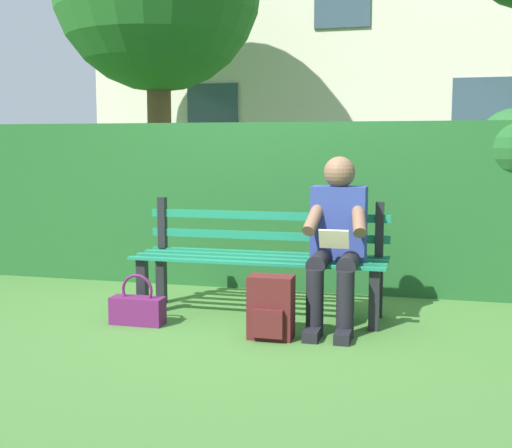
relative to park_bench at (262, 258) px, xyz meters
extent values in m
plane|color=#3D6B2D|center=(0.00, 0.07, -0.42)|extent=(60.00, 60.00, 0.00)
cube|color=black|center=(-0.84, 0.25, -0.21)|extent=(0.07, 0.07, 0.42)
cube|color=black|center=(0.84, 0.25, -0.21)|extent=(0.07, 0.07, 0.42)
cube|color=black|center=(-0.84, -0.12, -0.21)|extent=(0.07, 0.07, 0.42)
cube|color=black|center=(0.84, -0.12, -0.21)|extent=(0.07, 0.07, 0.42)
cube|color=#197251|center=(0.00, -0.17, 0.01)|extent=(1.85, 0.06, 0.02)
cube|color=#197251|center=(0.00, -0.01, 0.01)|extent=(1.85, 0.06, 0.02)
cube|color=#197251|center=(0.00, 0.14, 0.01)|extent=(1.85, 0.06, 0.02)
cube|color=#197251|center=(0.00, 0.30, 0.01)|extent=(1.85, 0.06, 0.02)
cube|color=black|center=(-0.84, -0.16, 0.22)|extent=(0.06, 0.06, 0.40)
cube|color=black|center=(0.84, -0.16, 0.22)|extent=(0.06, 0.06, 0.40)
cube|color=#197251|center=(0.00, -0.16, 0.14)|extent=(1.85, 0.02, 0.06)
cube|color=#197251|center=(0.00, -0.16, 0.30)|extent=(1.85, 0.02, 0.06)
cube|color=navy|center=(-0.57, 0.05, 0.28)|extent=(0.38, 0.22, 0.52)
sphere|color=brown|center=(-0.57, 0.07, 0.64)|extent=(0.22, 0.22, 0.22)
cylinder|color=black|center=(-0.67, 0.26, 0.04)|extent=(0.13, 0.42, 0.13)
cylinder|color=black|center=(-0.47, 0.26, 0.04)|extent=(0.13, 0.42, 0.13)
cylinder|color=black|center=(-0.67, 0.47, -0.20)|extent=(0.12, 0.12, 0.44)
cylinder|color=black|center=(-0.47, 0.47, -0.20)|extent=(0.12, 0.12, 0.44)
cube|color=black|center=(-0.67, 0.55, -0.38)|extent=(0.10, 0.24, 0.07)
cube|color=black|center=(-0.47, 0.55, -0.38)|extent=(0.10, 0.24, 0.07)
cylinder|color=brown|center=(-0.72, 0.19, 0.34)|extent=(0.14, 0.32, 0.26)
cylinder|color=brown|center=(-0.42, 0.19, 0.34)|extent=(0.14, 0.32, 0.26)
cube|color=beige|center=(-0.57, 0.31, 0.20)|extent=(0.20, 0.07, 0.13)
cube|color=#1E5123|center=(0.04, -1.15, 0.30)|extent=(6.32, 0.72, 1.44)
sphere|color=#1E5123|center=(1.62, -1.22, 0.73)|extent=(0.57, 0.57, 0.57)
cube|color=beige|center=(0.21, -7.82, 2.57)|extent=(8.77, 3.09, 5.98)
cube|color=#334756|center=(-1.99, -6.25, 1.26)|extent=(0.90, 0.04, 1.20)
cube|color=#334756|center=(2.40, -6.25, 1.26)|extent=(0.90, 0.04, 1.20)
cube|color=#4C1919|center=(-0.21, 0.60, -0.21)|extent=(0.29, 0.17, 0.41)
cube|color=#4C1919|center=(-0.21, 0.71, -0.30)|extent=(0.20, 0.04, 0.18)
cylinder|color=#4C1919|center=(-0.30, 0.50, -0.19)|extent=(0.04, 0.04, 0.25)
cylinder|color=#4C1919|center=(-0.12, 0.50, -0.19)|extent=(0.04, 0.04, 0.25)
cube|color=#59194C|center=(0.77, 0.50, -0.32)|extent=(0.38, 0.14, 0.19)
torus|color=#59194C|center=(0.77, 0.50, -0.18)|extent=(0.23, 0.02, 0.23)
cylinder|color=brown|center=(2.47, -4.07, 0.89)|extent=(0.33, 0.33, 2.61)
sphere|color=#236023|center=(3.19, -4.49, 2.69)|extent=(1.71, 1.71, 1.71)
camera|label=1|loc=(-1.15, 4.68, 0.84)|focal=46.45mm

